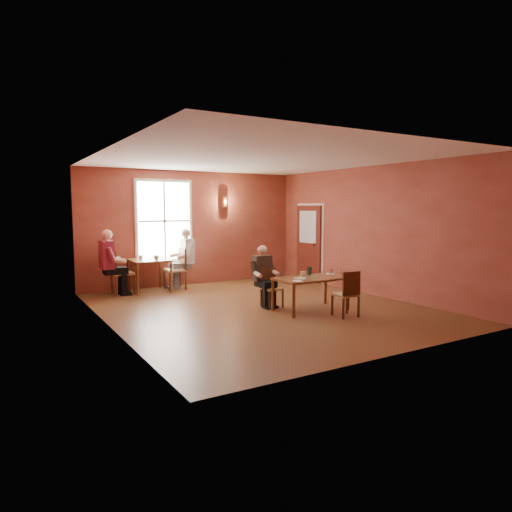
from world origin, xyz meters
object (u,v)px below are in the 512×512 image
chair_diner_main (272,288)px  chair_diner_maroon (123,272)px  chair_empty (345,294)px  diner_white (176,260)px  diner_main (273,278)px  main_table (311,294)px  chair_diner_white (175,269)px  diner_maroon (121,263)px  second_table (150,276)px

chair_diner_main → chair_diner_maroon: 3.76m
chair_empty → diner_white: (-1.68, 4.39, 0.29)m
diner_main → main_table: bearing=128.9°
chair_diner_white → diner_white: diner_white is taller
main_table → chair_diner_maroon: bearing=127.1°
main_table → chair_diner_main: (-0.50, 0.65, 0.07)m
main_table → chair_diner_main: 0.82m
diner_main → diner_maroon: size_ratio=0.82×
main_table → diner_white: bearing=111.4°
main_table → diner_maroon: diner_maroon is taller
chair_diner_main → chair_diner_white: (-0.96, 3.00, 0.10)m
diner_main → chair_diner_main: bearing=-90.0°
diner_main → chair_diner_white: size_ratio=1.20×
diner_maroon → diner_white: bearing=90.0°
second_table → chair_diner_white: 0.66m
diner_main → second_table: (-1.61, 3.03, -0.22)m
chair_diner_white → chair_diner_maroon: (-1.30, 0.00, 0.01)m
chair_empty → second_table: chair_empty is taller
chair_empty → chair_diner_maroon: (-3.01, 4.39, 0.09)m
main_table → diner_white: size_ratio=0.97×
diner_main → diner_white: bearing=-72.9°
chair_diner_main → chair_diner_white: size_ratio=0.79×
chair_diner_main → diner_main: diner_main is taller
chair_diner_main → second_table: 3.41m
chair_diner_white → diner_maroon: bearing=90.0°
diner_main → chair_diner_maroon: diner_main is taller
diner_main → chair_diner_maroon: bearing=-53.3°
main_table → diner_maroon: size_ratio=0.94×
diner_maroon → chair_diner_main: bearing=37.4°
main_table → chair_diner_white: size_ratio=1.39×
main_table → chair_diner_main: size_ratio=1.75×
chair_diner_maroon → diner_maroon: size_ratio=0.70×
chair_diner_white → diner_main: bearing=-162.4°
chair_diner_white → chair_diner_maroon: 1.30m
diner_maroon → chair_empty: bearing=34.7°
chair_diner_white → diner_white: (0.03, 0.00, 0.22)m
diner_main → chair_empty: (0.75, -1.36, -0.17)m
chair_empty → chair_diner_maroon: size_ratio=0.83×
diner_white → diner_main: bearing=-162.9°
chair_diner_maroon → chair_diner_white: bearing=90.0°
second_table → diner_maroon: bearing=180.0°
second_table → chair_diner_maroon: bearing=180.0°
diner_main → chair_diner_maroon: 3.79m
chair_diner_main → diner_white: 3.16m
diner_white → chair_diner_maroon: diner_white is taller
chair_diner_white → diner_maroon: 1.35m
main_table → diner_maroon: 4.62m
chair_diner_main → diner_main: bearing=90.0°
diner_white → main_table: bearing=-158.6°
chair_diner_white → diner_white: size_ratio=0.70×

